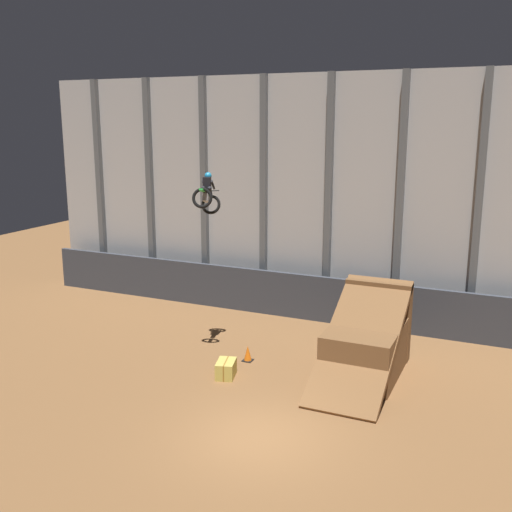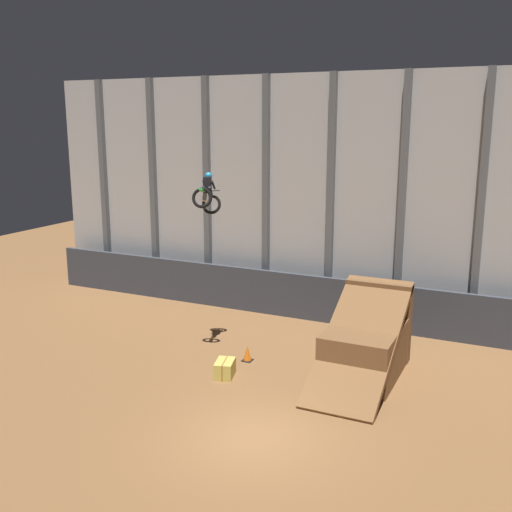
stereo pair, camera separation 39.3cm
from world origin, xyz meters
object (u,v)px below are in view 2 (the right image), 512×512
(dirt_ramp, at_px, (367,343))
(rider_bike_solo, at_px, (207,195))
(hay_bale_trackside, at_px, (225,369))
(traffic_cone_near_ramp, at_px, (247,353))

(dirt_ramp, distance_m, rider_bike_solo, 7.72)
(dirt_ramp, height_order, hay_bale_trackside, dirt_ramp)
(dirt_ramp, bearing_deg, traffic_cone_near_ramp, -167.62)
(traffic_cone_near_ramp, relative_size, hay_bale_trackside, 0.56)
(dirt_ramp, bearing_deg, hay_bale_trackside, -149.94)
(dirt_ramp, relative_size, traffic_cone_near_ramp, 9.27)
(traffic_cone_near_ramp, bearing_deg, rider_bike_solo, 167.73)
(dirt_ramp, relative_size, rider_bike_solo, 3.00)
(rider_bike_solo, relative_size, traffic_cone_near_ramp, 3.09)
(rider_bike_solo, height_order, hay_bale_trackside, rider_bike_solo)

